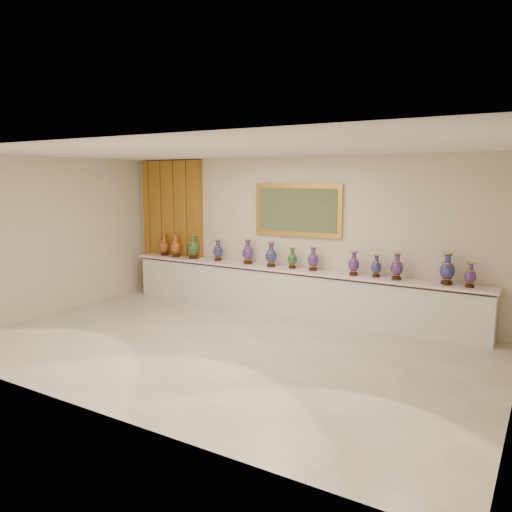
{
  "coord_description": "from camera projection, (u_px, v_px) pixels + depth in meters",
  "views": [
    {
      "loc": [
        4.26,
        -6.08,
        2.59
      ],
      "look_at": [
        -0.42,
        1.7,
        1.18
      ],
      "focal_mm": 35.0,
      "sensor_mm": 36.0,
      "label": 1
    }
  ],
  "objects": [
    {
      "name": "ground",
      "position": [
        222.0,
        348.0,
        7.71
      ],
      "size": [
        8.0,
        8.0,
        0.0
      ],
      "primitive_type": "plane",
      "color": "beige",
      "rests_on": "ground"
    },
    {
      "name": "room",
      "position": [
        190.0,
        225.0,
        10.83
      ],
      "size": [
        8.0,
        8.0,
        8.0
      ],
      "color": "beige",
      "rests_on": "ground"
    },
    {
      "name": "counter",
      "position": [
        290.0,
        292.0,
        9.57
      ],
      "size": [
        7.28,
        0.48,
        0.9
      ],
      "color": "white",
      "rests_on": "ground"
    },
    {
      "name": "vase_0",
      "position": [
        164.0,
        246.0,
        11.06
      ],
      "size": [
        0.25,
        0.25,
        0.46
      ],
      "rotation": [
        0.0,
        0.0,
        0.2
      ],
      "color": "#321A0D",
      "rests_on": "counter"
    },
    {
      "name": "vase_1",
      "position": [
        176.0,
        247.0,
        10.84
      ],
      "size": [
        0.29,
        0.29,
        0.48
      ],
      "rotation": [
        0.0,
        0.0,
        0.36
      ],
      "color": "#321A0D",
      "rests_on": "counter"
    },
    {
      "name": "vase_2",
      "position": [
        193.0,
        248.0,
        10.59
      ],
      "size": [
        0.32,
        0.32,
        0.52
      ],
      "rotation": [
        0.0,
        0.0,
        -0.43
      ],
      "color": "#321A0D",
      "rests_on": "counter"
    },
    {
      "name": "vase_3",
      "position": [
        218.0,
        251.0,
        10.34
      ],
      "size": [
        0.26,
        0.26,
        0.44
      ],
      "rotation": [
        0.0,
        0.0,
        0.35
      ],
      "color": "#321A0D",
      "rests_on": "counter"
    },
    {
      "name": "vase_4",
      "position": [
        248.0,
        253.0,
        9.96
      ],
      "size": [
        0.25,
        0.25,
        0.49
      ],
      "rotation": [
        0.0,
        0.0,
        0.11
      ],
      "color": "#321A0D",
      "rests_on": "counter"
    },
    {
      "name": "vase_5",
      "position": [
        271.0,
        256.0,
        9.63
      ],
      "size": [
        0.24,
        0.24,
        0.48
      ],
      "rotation": [
        0.0,
        0.0,
        0.07
      ],
      "color": "#321A0D",
      "rests_on": "counter"
    },
    {
      "name": "vase_6",
      "position": [
        292.0,
        259.0,
        9.46
      ],
      "size": [
        0.22,
        0.22,
        0.4
      ],
      "rotation": [
        0.0,
        0.0,
        0.19
      ],
      "color": "#321A0D",
      "rests_on": "counter"
    },
    {
      "name": "vase_7",
      "position": [
        313.0,
        260.0,
        9.23
      ],
      "size": [
        0.27,
        0.27,
        0.44
      ],
      "rotation": [
        0.0,
        0.0,
        -0.4
      ],
      "color": "#321A0D",
      "rests_on": "counter"
    },
    {
      "name": "vase_8",
      "position": [
        354.0,
        265.0,
        8.77
      ],
      "size": [
        0.24,
        0.24,
        0.43
      ],
      "rotation": [
        0.0,
        0.0,
        -0.22
      ],
      "color": "#321A0D",
      "rests_on": "counter"
    },
    {
      "name": "vase_9",
      "position": [
        376.0,
        267.0,
        8.62
      ],
      "size": [
        0.24,
        0.24,
        0.39
      ],
      "rotation": [
        0.0,
        0.0,
        -0.43
      ],
      "color": "#321A0D",
      "rests_on": "counter"
    },
    {
      "name": "vase_10",
      "position": [
        397.0,
        268.0,
        8.39
      ],
      "size": [
        0.22,
        0.22,
        0.46
      ],
      "rotation": [
        0.0,
        0.0,
        -0.05
      ],
      "color": "#321A0D",
      "rests_on": "counter"
    },
    {
      "name": "vase_11",
      "position": [
        447.0,
        270.0,
        8.01
      ],
      "size": [
        0.25,
        0.25,
        0.52
      ],
      "rotation": [
        0.0,
        0.0,
        0.04
      ],
      "color": "#321A0D",
      "rests_on": "counter"
    },
    {
      "name": "vase_12",
      "position": [
        470.0,
        276.0,
        7.81
      ],
      "size": [
        0.23,
        0.23,
        0.39
      ],
      "rotation": [
        0.0,
        0.0,
        -0.3
      ],
      "color": "#321A0D",
      "rests_on": "counter"
    }
  ]
}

